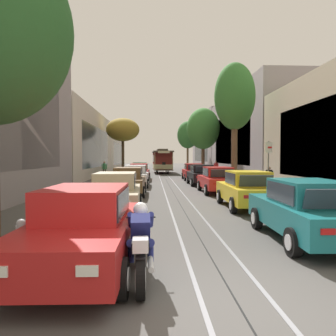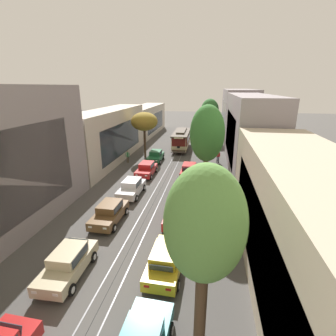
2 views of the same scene
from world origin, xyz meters
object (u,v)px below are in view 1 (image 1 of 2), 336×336
object	(u,v)px
street_tree_kerb_right_mid	(203,129)
street_tree_kerb_right_second	(235,98)
street_sign_post	(268,165)
parked_car_teal_near_right	(306,210)
parked_car_brown_mid_left	(128,181)
parked_car_red_fifth_right	(193,172)
parked_car_white_fourth_left	(136,176)
pedestrian_on_right_pavement	(104,168)
fire_hydrant	(21,238)
parked_car_red_mid_right	(217,180)
motorcycle_with_rider	(141,244)
street_tree_kerb_left_second	(123,130)
cable_car_trolley	(162,161)
parked_car_green_sixth_left	(140,169)
parked_car_beige_second_left	(115,193)
parked_car_black_fourth_right	(201,175)
parked_car_red_near_left	(85,227)
parked_car_yellow_second_right	(247,189)
street_tree_kerb_right_fourth	(188,135)
pedestrian_crossing_far	(269,177)
parked_car_red_fifth_left	(139,172)

from	to	relation	value
street_tree_kerb_right_mid	street_tree_kerb_right_second	bearing A→B (deg)	-89.87
street_sign_post	parked_car_teal_near_right	bearing A→B (deg)	-102.16
parked_car_teal_near_right	street_tree_kerb_right_second	size ratio (longest dim) A/B	0.49
parked_car_brown_mid_left	street_tree_kerb_right_second	world-z (taller)	street_tree_kerb_right_second
parked_car_red_fifth_right	street_tree_kerb_right_mid	bearing A→B (deg)	73.09
parked_car_white_fourth_left	pedestrian_on_right_pavement	distance (m)	11.37
street_tree_kerb_right_mid	fire_hydrant	world-z (taller)	street_tree_kerb_right_mid
parked_car_red_mid_right	motorcycle_with_rider	world-z (taller)	parked_car_red_mid_right
street_tree_kerb_right_mid	street_sign_post	world-z (taller)	street_tree_kerb_right_mid
street_tree_kerb_left_second	cable_car_trolley	distance (m)	8.77
parked_car_green_sixth_left	motorcycle_with_rider	xyz separation A→B (m)	(1.26, -29.74, -0.15)
fire_hydrant	parked_car_white_fourth_left	bearing A→B (deg)	84.63
parked_car_beige_second_left	parked_car_brown_mid_left	size ratio (longest dim) A/B	1.00
parked_car_beige_second_left	parked_car_red_fifth_right	world-z (taller)	same
parked_car_black_fourth_right	parked_car_brown_mid_left	bearing A→B (deg)	-129.47
street_tree_kerb_left_second	street_sign_post	world-z (taller)	street_tree_kerb_left_second
parked_car_red_near_left	pedestrian_on_right_pavement	xyz separation A→B (m)	(-3.90, 27.77, 0.19)
motorcycle_with_rider	pedestrian_on_right_pavement	bearing A→B (deg)	100.00
parked_car_white_fourth_left	street_tree_kerb_left_second	size ratio (longest dim) A/B	0.65
street_tree_kerb_left_second	fire_hydrant	size ratio (longest dim) A/B	8.06
parked_car_white_fourth_left	street_tree_kerb_right_mid	size ratio (longest dim) A/B	0.56
parked_car_green_sixth_left	parked_car_red_mid_right	world-z (taller)	same
parked_car_brown_mid_left	parked_car_yellow_second_right	distance (m)	7.26
parked_car_beige_second_left	parked_car_red_mid_right	distance (m)	8.69
street_tree_kerb_right_fourth	pedestrian_crossing_far	size ratio (longest dim) A/B	5.19
parked_car_brown_mid_left	street_tree_kerb_left_second	world-z (taller)	street_tree_kerb_left_second
parked_car_black_fourth_right	street_tree_kerb_right_fourth	bearing A→B (deg)	85.90
parked_car_beige_second_left	parked_car_yellow_second_right	size ratio (longest dim) A/B	1.00
parked_car_beige_second_left	parked_car_red_mid_right	world-z (taller)	same
parked_car_red_fifth_right	fire_hydrant	world-z (taller)	parked_car_red_fifth_right
parked_car_white_fourth_left	street_tree_kerb_right_mid	distance (m)	15.54
street_tree_kerb_right_second	pedestrian_on_right_pavement	world-z (taller)	street_tree_kerb_right_second
street_tree_kerb_right_fourth	pedestrian_on_right_pavement	world-z (taller)	street_tree_kerb_right_fourth
parked_car_brown_mid_left	parked_car_black_fourth_right	world-z (taller)	same
parked_car_red_fifth_right	street_tree_kerb_left_second	size ratio (longest dim) A/B	0.65
parked_car_red_near_left	parked_car_black_fourth_right	distance (m)	18.83
pedestrian_on_right_pavement	street_tree_kerb_right_fourth	bearing A→B (deg)	58.13
pedestrian_on_right_pavement	cable_car_trolley	bearing A→B (deg)	55.98
street_tree_kerb_right_second	motorcycle_with_rider	bearing A→B (deg)	-109.78
parked_car_teal_near_right	street_sign_post	xyz separation A→B (m)	(1.36, 6.34, 1.00)
parked_car_red_fifth_left	parked_car_red_mid_right	xyz separation A→B (m)	(5.19, -10.37, 0.00)
parked_car_black_fourth_right	cable_car_trolley	distance (m)	19.43
parked_car_red_near_left	parked_car_red_fifth_right	size ratio (longest dim) A/B	1.00
parked_car_red_near_left	pedestrian_on_right_pavement	size ratio (longest dim) A/B	2.52
parked_car_red_fifth_right	pedestrian_crossing_far	size ratio (longest dim) A/B	2.80
parked_car_red_fifth_right	fire_hydrant	xyz separation A→B (m)	(-6.66, -22.84, -0.38)
parked_car_yellow_second_right	street_tree_kerb_right_fourth	xyz separation A→B (m)	(1.74, 38.42, 5.04)
motorcycle_with_rider	pedestrian_crossing_far	world-z (taller)	pedestrian_crossing_far
cable_car_trolley	street_sign_post	world-z (taller)	cable_car_trolley
street_tree_kerb_right_second	parked_car_brown_mid_left	bearing A→B (deg)	-149.01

